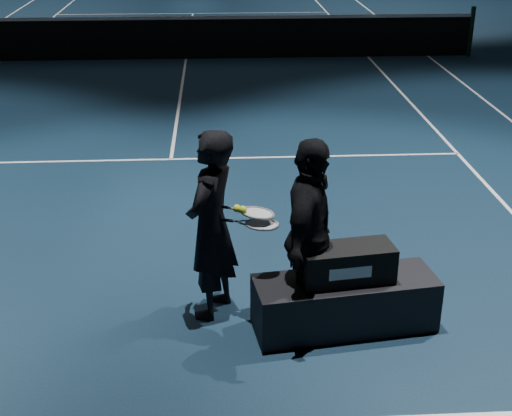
{
  "coord_description": "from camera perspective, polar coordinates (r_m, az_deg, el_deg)",
  "views": [
    {
      "loc": [
        0.66,
        -15.88,
        3.49
      ],
      "look_at": [
        0.97,
        -10.5,
        1.07
      ],
      "focal_mm": 50.0,
      "sensor_mm": 36.0,
      "label": 1
    }
  ],
  "objects": [
    {
      "name": "court_lines",
      "position": [
        16.27,
        -5.63,
        11.74
      ],
      "size": [
        10.98,
        23.78,
        0.01
      ],
      "primitive_type": null,
      "color": "white",
      "rests_on": "floor"
    },
    {
      "name": "racket_lower",
      "position": [
        5.96,
        0.49,
        -1.32
      ],
      "size": [
        0.71,
        0.43,
        0.03
      ],
      "primitive_type": null,
      "rotation": [
        0.0,
        0.0,
        -0.33
      ],
      "color": "black",
      "rests_on": "player_a"
    },
    {
      "name": "racket_bag",
      "position": [
        6.03,
        7.29,
        -4.42
      ],
      "size": [
        0.82,
        0.44,
        0.31
      ],
      "primitive_type": "cube",
      "rotation": [
        0.0,
        0.0,
        0.14
      ],
      "color": "black",
      "rests_on": "player_bench"
    },
    {
      "name": "player_a",
      "position": [
        6.11,
        -3.59,
        -1.41
      ],
      "size": [
        0.64,
        0.74,
        1.71
      ],
      "primitive_type": "imported",
      "rotation": [
        0.0,
        0.0,
        -2.02
      ],
      "color": "black",
      "rests_on": "floor"
    },
    {
      "name": "net_mesh",
      "position": [
        16.19,
        -5.7,
        13.28
      ],
      "size": [
        12.8,
        0.02,
        0.86
      ],
      "primitive_type": "cube",
      "color": "black",
      "rests_on": "floor"
    },
    {
      "name": "player_bench",
      "position": [
        6.22,
        7.11,
        -7.56
      ],
      "size": [
        1.61,
        0.73,
        0.47
      ],
      "primitive_type": "cube",
      "rotation": [
        0.0,
        0.0,
        0.14
      ],
      "color": "black",
      "rests_on": "floor"
    },
    {
      "name": "tennis_balls",
      "position": [
        5.95,
        -1.31,
        0.09
      ],
      "size": [
        0.12,
        0.1,
        0.12
      ],
      "primitive_type": null,
      "color": "#B5C529",
      "rests_on": "racket_upper"
    },
    {
      "name": "player_b",
      "position": [
        5.91,
        4.24,
        -2.36
      ],
      "size": [
        0.71,
        1.08,
        1.71
      ],
      "primitive_type": "imported",
      "rotation": [
        0.0,
        0.0,
        1.25
      ],
      "color": "black",
      "rests_on": "floor"
    },
    {
      "name": "bag_signature",
      "position": [
        5.89,
        7.58,
        -5.21
      ],
      "size": [
        0.36,
        0.05,
        0.1
      ],
      "primitive_type": "cube",
      "rotation": [
        0.0,
        0.0,
        0.14
      ],
      "color": "white",
      "rests_on": "racket_bag"
    },
    {
      "name": "racket_upper",
      "position": [
        5.97,
        0.13,
        -0.41
      ],
      "size": [
        0.71,
        0.38,
        0.1
      ],
      "primitive_type": null,
      "rotation": [
        0.0,
        0.1,
        -0.26
      ],
      "color": "black",
      "rests_on": "player_b"
    },
    {
      "name": "floor",
      "position": [
        16.28,
        -5.63,
        11.72
      ],
      "size": [
        36.0,
        36.0,
        0.0
      ],
      "primitive_type": "plane",
      "color": "#0D1E31",
      "rests_on": "ground"
    },
    {
      "name": "net_tape",
      "position": [
        16.1,
        -5.77,
        14.9
      ],
      "size": [
        12.8,
        0.03,
        0.07
      ],
      "primitive_type": "cube",
      "color": "white",
      "rests_on": "net_mesh"
    },
    {
      "name": "net_post_right",
      "position": [
        17.14,
        16.82,
        13.35
      ],
      "size": [
        0.1,
        0.1,
        1.1
      ],
      "primitive_type": "cylinder",
      "color": "black",
      "rests_on": "floor"
    }
  ]
}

